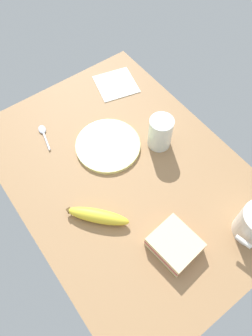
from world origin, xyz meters
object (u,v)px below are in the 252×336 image
(glass_of_milk, at_px, (160,134))
(banana, at_px, (98,216))
(sandwich_main, at_px, (175,244))
(spoon, at_px, (44,133))
(plate_of_food, at_px, (108,145))
(paper_napkin, at_px, (116,84))

(glass_of_milk, height_order, banana, glass_of_milk)
(sandwich_main, height_order, spoon, sandwich_main)
(plate_of_food, bearing_deg, banana, 138.82)
(sandwich_main, xyz_separation_m, glass_of_milk, (0.28, -0.18, 0.03))
(glass_of_milk, bearing_deg, spoon, 48.08)
(paper_napkin, bearing_deg, sandwich_main, 158.70)
(glass_of_milk, bearing_deg, sandwich_main, 147.17)
(plate_of_food, height_order, paper_napkin, plate_of_food)
(glass_of_milk, height_order, spoon, glass_of_milk)
(plate_of_food, relative_size, sandwich_main, 1.60)
(sandwich_main, relative_size, spoon, 1.19)
(glass_of_milk, height_order, paper_napkin, glass_of_milk)
(spoon, height_order, paper_napkin, spoon)
(sandwich_main, height_order, banana, sandwich_main)
(glass_of_milk, distance_m, paper_napkin, 0.30)
(glass_of_milk, distance_m, spoon, 0.38)
(sandwich_main, distance_m, glass_of_milk, 0.34)
(plate_of_food, distance_m, glass_of_milk, 0.17)
(paper_napkin, bearing_deg, spoon, 97.51)
(sandwich_main, distance_m, spoon, 0.54)
(sandwich_main, xyz_separation_m, spoon, (0.53, 0.09, -0.02))
(banana, bearing_deg, glass_of_milk, -71.62)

